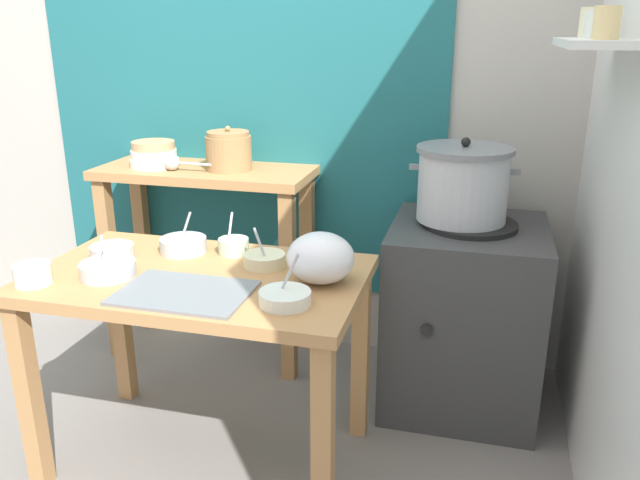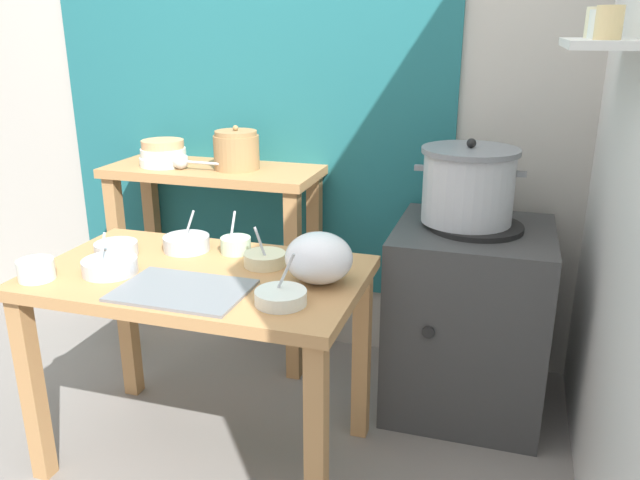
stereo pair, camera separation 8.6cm
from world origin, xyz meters
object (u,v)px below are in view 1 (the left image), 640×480
object	(u,v)px
serving_tray	(184,293)
prep_bowl_3	(108,269)
steamer_pot	(463,183)
prep_bowl_6	(233,245)
prep_table	(200,304)
prep_bowl_4	(112,251)
clay_pot	(229,151)
prep_bowl_2	(285,297)
stove_block	(463,315)
prep_bowl_1	(183,244)
back_shelf_table	(207,216)
ladle	(174,163)
bowl_stack_enamel	(154,155)
plastic_bag	(321,258)
prep_bowl_0	(264,259)
prep_bowl_5	(32,273)

from	to	relation	value
serving_tray	prep_bowl_3	bearing A→B (deg)	167.05
steamer_pot	prep_bowl_6	world-z (taller)	steamer_pot
prep_table	prep_bowl_4	bearing A→B (deg)	170.68
clay_pot	prep_bowl_2	world-z (taller)	clay_pot
stove_block	prep_bowl_6	distance (m)	0.99
stove_block	prep_bowl_1	bearing A→B (deg)	-155.96
back_shelf_table	prep_bowl_1	distance (m)	0.60
serving_tray	prep_bowl_1	size ratio (longest dim) A/B	2.38
ladle	prep_bowl_3	distance (m)	0.81
back_shelf_table	prep_bowl_1	size ratio (longest dim) A/B	5.72
clay_pot	ladle	world-z (taller)	clay_pot
bowl_stack_enamel	plastic_bag	bearing A→B (deg)	-36.28
steamer_pot	prep_bowl_0	distance (m)	0.84
back_shelf_table	serving_tray	distance (m)	0.99
prep_bowl_5	prep_bowl_3	bearing A→B (deg)	31.08
prep_bowl_1	prep_bowl_5	world-z (taller)	prep_bowl_1
prep_bowl_4	back_shelf_table	bearing A→B (deg)	86.35
clay_pot	prep_bowl_6	bearing A→B (deg)	-66.91
bowl_stack_enamel	prep_bowl_5	bearing A→B (deg)	-85.56
prep_table	back_shelf_table	size ratio (longest dim) A/B	1.15
plastic_bag	prep_bowl_1	size ratio (longest dim) A/B	1.30
steamer_pot	ladle	distance (m)	1.23
back_shelf_table	prep_bowl_6	size ratio (longest dim) A/B	6.57
back_shelf_table	steamer_pot	world-z (taller)	steamer_pot
back_shelf_table	serving_tray	size ratio (longest dim) A/B	2.40
prep_table	prep_bowl_6	world-z (taller)	prep_bowl_6
prep_bowl_2	prep_bowl_6	world-z (taller)	prep_bowl_2
ladle	serving_tray	size ratio (longest dim) A/B	0.71
prep_bowl_0	prep_bowl_4	size ratio (longest dim) A/B	0.95
clay_pot	prep_bowl_3	world-z (taller)	clay_pot
steamer_pot	clay_pot	bearing A→B (deg)	173.77
back_shelf_table	prep_bowl_4	bearing A→B (deg)	-93.65
steamer_pot	serving_tray	xyz separation A→B (m)	(-0.78, -0.82, -0.20)
plastic_bag	prep_bowl_2	world-z (taller)	plastic_bag
stove_block	serving_tray	distance (m)	1.19
clay_pot	plastic_bag	distance (m)	0.96
prep_bowl_6	ladle	bearing A→B (deg)	134.19
steamer_pot	prep_bowl_4	distance (m)	1.32
clay_pot	ladle	size ratio (longest dim) A/B	0.70
clay_pot	prep_bowl_4	size ratio (longest dim) A/B	1.31
ladle	prep_bowl_3	size ratio (longest dim) A/B	1.58
steamer_pot	plastic_bag	size ratio (longest dim) A/B	1.91
prep_table	steamer_pot	world-z (taller)	steamer_pot
back_shelf_table	clay_pot	xyz separation A→B (m)	(0.12, 0.00, 0.30)
ladle	prep_bowl_6	distance (m)	0.68
ladle	prep_bowl_3	world-z (taller)	ladle
clay_pot	prep_bowl_1	size ratio (longest dim) A/B	1.19
prep_bowl_4	prep_bowl_6	bearing A→B (deg)	20.60
plastic_bag	stove_block	bearing A→B (deg)	53.19
prep_bowl_0	clay_pot	bearing A→B (deg)	120.96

